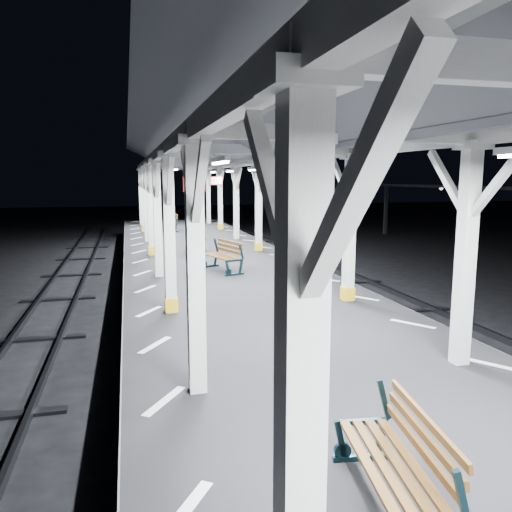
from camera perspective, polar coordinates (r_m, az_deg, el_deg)
name	(u,v)px	position (r m, az deg, el deg)	size (l,w,h in m)	color
ground	(292,386)	(9.52, 4.12, -14.61)	(120.00, 120.00, 0.00)	black
platform	(292,360)	(9.34, 4.16, -11.79)	(6.00, 50.00, 1.00)	black
hazard_stripes_left	(155,345)	(8.73, -11.47, -9.93)	(1.00, 48.00, 0.01)	silver
hazard_stripes_right	(413,324)	(10.19, 17.47, -7.41)	(1.00, 48.00, 0.01)	silver
canopy	(295,133)	(8.74, 4.51, 13.88)	(5.40, 49.00, 4.65)	silver
bench_near	(401,460)	(4.68, 16.23, -21.51)	(0.84, 1.67, 0.86)	black
bench_mid	(224,255)	(15.08, -3.63, 0.12)	(1.07, 1.78, 0.91)	black
bench_far	(199,242)	(18.50, -6.55, 1.65)	(0.95, 1.69, 0.87)	black
bench_extra	(172,222)	(26.77, -9.62, 3.89)	(0.71, 1.70, 0.90)	black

